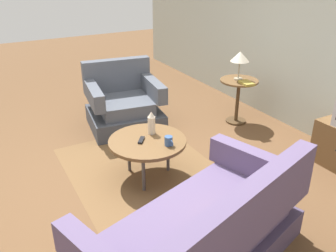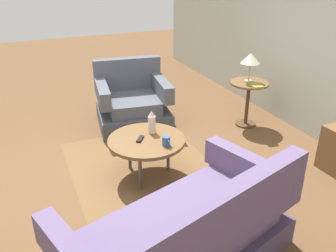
{
  "view_description": "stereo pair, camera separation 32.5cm",
  "coord_description": "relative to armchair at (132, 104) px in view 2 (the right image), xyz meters",
  "views": [
    {
      "loc": [
        2.98,
        -1.3,
        2.16
      ],
      "look_at": [
        -0.01,
        0.36,
        0.55
      ],
      "focal_mm": 38.13,
      "sensor_mm": 36.0,
      "label": 1
    },
    {
      "loc": [
        3.13,
        -1.01,
        2.16
      ],
      "look_at": [
        -0.01,
        0.36,
        0.55
      ],
      "focal_mm": 38.13,
      "sensor_mm": 36.0,
      "label": 2
    }
  ],
  "objects": [
    {
      "name": "couch",
      "position": [
        2.68,
        -0.49,
        -0.01
      ],
      "size": [
        1.39,
        1.96,
        0.87
      ],
      "rotation": [
        0.0,
        0.0,
        1.87
      ],
      "color": "#4B3E5C",
      "rests_on": "ground"
    },
    {
      "name": "back_wall",
      "position": [
        1.37,
        2.11,
        1.05
      ],
      "size": [
        9.0,
        0.12,
        2.7
      ],
      "primitive_type": "cube",
      "color": "#B2BCB2",
      "rests_on": "ground"
    },
    {
      "name": "armchair",
      "position": [
        0.0,
        0.0,
        0.0
      ],
      "size": [
        1.0,
        1.07,
        0.88
      ],
      "rotation": [
        0.0,
        0.0,
        -1.71
      ],
      "color": "#3E424B",
      "rests_on": "ground"
    },
    {
      "name": "coffee_table",
      "position": [
        1.37,
        -0.29,
        0.12
      ],
      "size": [
        0.81,
        0.81,
        0.45
      ],
      "color": "brown",
      "rests_on": "ground"
    },
    {
      "name": "area_rug",
      "position": [
        1.37,
        -0.29,
        -0.3
      ],
      "size": [
        2.22,
        1.55,
        0.0
      ],
      "primitive_type": "cube",
      "color": "brown",
      "rests_on": "ground"
    },
    {
      "name": "side_table",
      "position": [
        0.69,
        1.46,
        0.16
      ],
      "size": [
        0.53,
        0.53,
        0.64
      ],
      "color": "brown",
      "rests_on": "ground"
    },
    {
      "name": "tv_remote_dark",
      "position": [
        1.36,
        -0.36,
        0.16
      ],
      "size": [
        0.14,
        0.12,
        0.02
      ],
      "rotation": [
        0.0,
        0.0,
        2.49
      ],
      "color": "black",
      "rests_on": "coffee_table"
    },
    {
      "name": "table_lamp",
      "position": [
        0.67,
        1.46,
        0.65
      ],
      "size": [
        0.25,
        0.25,
        0.39
      ],
      "color": "#9E937A",
      "rests_on": "side_table"
    },
    {
      "name": "ground_plane",
      "position": [
        1.37,
        -0.4,
        -0.3
      ],
      "size": [
        16.0,
        16.0,
        0.0
      ],
      "primitive_type": "plane",
      "color": "brown"
    },
    {
      "name": "mug",
      "position": [
        1.58,
        -0.16,
        0.2
      ],
      "size": [
        0.13,
        0.08,
        0.1
      ],
      "color": "#335184",
      "rests_on": "coffee_table"
    },
    {
      "name": "book",
      "position": [
        0.88,
        1.42,
        0.35
      ],
      "size": [
        0.24,
        0.17,
        0.03
      ],
      "rotation": [
        0.0,
        0.0,
        -0.17
      ],
      "color": "olive",
      "rests_on": "side_table"
    },
    {
      "name": "vase",
      "position": [
        1.26,
        -0.18,
        0.27
      ],
      "size": [
        0.08,
        0.08,
        0.25
      ],
      "color": "beige",
      "rests_on": "coffee_table"
    }
  ]
}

